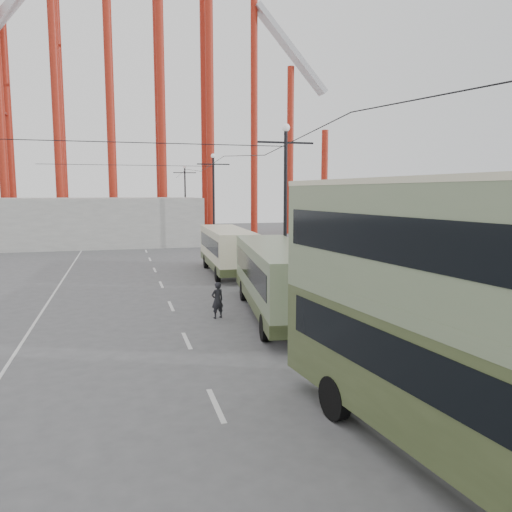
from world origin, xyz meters
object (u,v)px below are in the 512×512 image
object	(u,v)px
pedestrian	(217,300)
single_decker_cream	(227,248)
single_decker_green	(277,276)
double_decker_bus	(477,312)

from	to	relation	value
pedestrian	single_decker_cream	bearing A→B (deg)	-124.23
single_decker_green	pedestrian	bearing A→B (deg)	-177.38
double_decker_bus	single_decker_cream	xyz separation A→B (m)	(0.46, 25.61, -1.57)
single_decker_cream	pedestrian	bearing A→B (deg)	-101.42
single_decker_cream	pedestrian	world-z (taller)	single_decker_cream
double_decker_bus	single_decker_green	distance (m)	13.41
single_decker_cream	single_decker_green	bearing A→B (deg)	-88.71
single_decker_green	pedestrian	xyz separation A→B (m)	(-2.73, 0.23, -1.00)
pedestrian	double_decker_bus	bearing A→B (deg)	80.15
single_decker_green	double_decker_bus	bearing A→B (deg)	-83.51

